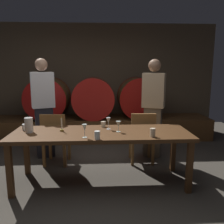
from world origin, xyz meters
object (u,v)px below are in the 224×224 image
wine_glass_right (118,125)px  cup_far_right (153,133)px  pitcher (29,125)px  chair_left (55,137)px  dining_table (101,137)px  guest_right (153,108)px  chair_right (142,135)px  wine_glass_center (108,121)px  wine_barrel_right (138,98)px  cup_far_left (25,127)px  wine_glass_left (85,128)px  candle_center (62,127)px  cup_center_left (97,135)px  cup_center_right (103,124)px  guest_left (44,107)px  wine_barrel_center (93,98)px  wine_barrel_left (48,98)px

wine_glass_right → cup_far_right: (0.41, -0.25, -0.05)m
pitcher → chair_left: bearing=71.3°
dining_table → guest_right: bearing=46.2°
chair_right → wine_glass_right: wine_glass_right is taller
dining_table → wine_glass_center: size_ratio=14.39×
wine_glass_center → wine_barrel_right: bearing=69.7°
dining_table → wine_barrel_right: bearing=68.4°
cup_far_left → wine_glass_center: bearing=-0.2°
chair_left → wine_glass_left: 1.13m
candle_center → cup_center_left: size_ratio=2.03×
pitcher → chair_right: bearing=20.8°
candle_center → cup_center_right: candle_center is taller
wine_barrel_right → chair_left: size_ratio=1.05×
guest_left → cup_far_left: bearing=67.0°
dining_table → chair_right: 0.97m
cup_far_left → chair_right: bearing=16.3°
chair_right → cup_center_left: bearing=54.8°
dining_table → cup_center_left: 0.37m
wine_barrel_center → chair_left: 1.72m
wine_glass_left → cup_far_right: size_ratio=1.56×
chair_left → cup_center_left: 1.26m
wine_glass_center → cup_far_left: 1.17m
cup_center_right → guest_left: bearing=143.2°
guest_left → wine_glass_left: 1.55m
cup_far_right → pitcher: bearing=169.9°
chair_right → wine_glass_right: bearing=56.9°
dining_table → pitcher: size_ratio=11.94×
cup_far_right → wine_glass_center: bearing=143.5°
cup_center_left → guest_right: bearing=53.3°
wine_glass_right → cup_center_left: 0.44m
pitcher → wine_glass_center: bearing=6.2°
chair_left → wine_glass_center: bearing=154.2°
candle_center → wine_glass_left: candle_center is taller
pitcher → wine_glass_center: (1.07, 0.12, 0.02)m
cup_far_left → cup_center_right: cup_far_left is taller
wine_glass_left → cup_far_left: (-0.85, 0.40, -0.08)m
wine_glass_left → guest_right: bearing=47.3°
dining_table → cup_far_right: cup_far_right is taller
guest_left → wine_barrel_center: bearing=-147.2°
wine_barrel_left → pitcher: size_ratio=4.59×
wine_barrel_center → pitcher: bearing=-110.3°
chair_right → cup_far_left: size_ratio=10.01×
wine_glass_center → cup_center_left: (-0.15, -0.48, -0.07)m
wine_barrel_center → cup_center_left: size_ratio=8.92×
wine_glass_left → wine_glass_center: (0.31, 0.40, -0.00)m
dining_table → cup_far_right: (0.65, -0.27, 0.13)m
wine_barrel_left → wine_glass_left: (0.98, -2.47, -0.07)m
guest_left → guest_right: guest_left is taller
chair_left → wine_glass_right: wine_glass_right is taller
cup_center_left → wine_glass_left: bearing=151.9°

